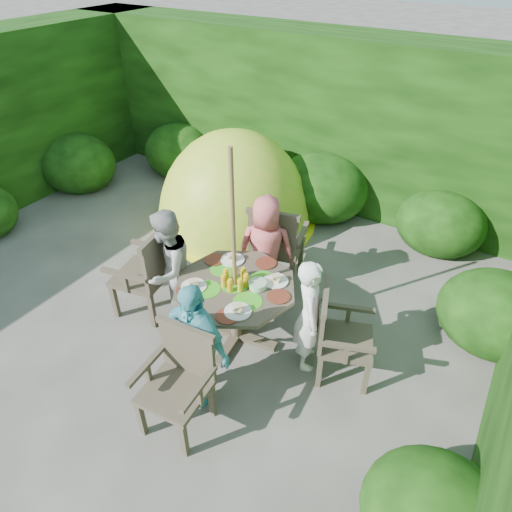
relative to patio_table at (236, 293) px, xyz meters
The scene contains 13 objects.
ground 1.25m from the patio_table, 160.30° to the right, with size 60.00×60.00×0.00m, color #4C4944.
hedge_enclosure 1.54m from the patio_table, 136.50° to the left, with size 9.00×9.00×2.50m.
patio_table is the anchor object (origin of this frame).
parasol_pole 0.48m from the patio_table, 159.47° to the right, with size 0.04×0.04×2.20m, color brown.
garden_chair_right 1.10m from the patio_table, ahead, with size 0.67×0.71×0.95m.
garden_chair_left 1.09m from the patio_table, behind, with size 0.67×0.73×1.05m.
garden_chair_back 1.09m from the patio_table, 97.39° to the left, with size 0.75×0.70×1.06m.
garden_chair_front 1.10m from the patio_table, 82.27° to the right, with size 0.62×0.56×0.96m.
child_right 0.80m from the patio_table, ahead, with size 0.46×0.30×1.25m, color white.
child_left 0.81m from the patio_table, behind, with size 0.67×0.52×1.38m, color #A5A4A0.
child_back 0.80m from the patio_table, 98.04° to the left, with size 0.65×0.42×1.33m, color #DB5A5F.
child_front 0.80m from the patio_table, 82.58° to the right, with size 0.77×0.32×1.32m, color #54B6C5.
dome_tent 2.54m from the patio_table, 124.76° to the left, with size 2.75×2.75×2.81m.
Camera 1 is at (3.08, -2.55, 3.65)m, focal length 32.00 mm.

